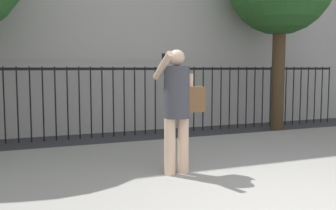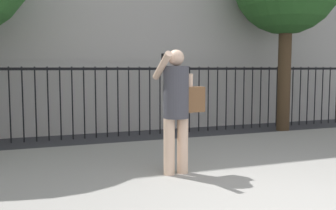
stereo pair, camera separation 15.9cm
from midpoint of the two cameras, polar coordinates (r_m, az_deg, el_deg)
The scene contains 3 objects.
sidewalk at distance 5.83m, azimuth 6.03°, elevation -9.50°, with size 28.00×4.40×0.15m, color gray.
iron_fence at distance 9.11m, azimuth -4.46°, elevation 1.93°, with size 12.03×0.04×1.60m.
pedestrian_on_phone at distance 5.21m, azimuth 2.31°, elevation 0.37°, with size 0.66×0.49×1.66m.
Camera 2 is at (-2.48, -2.85, 1.58)m, focal length 41.95 mm.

